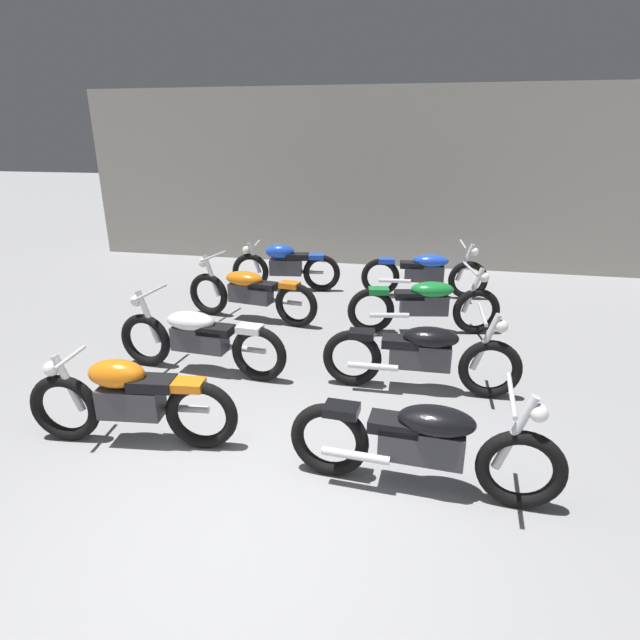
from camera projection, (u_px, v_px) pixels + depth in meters
name	position (u px, v px, depth m)	size (l,w,h in m)	color
ground_plane	(235.00, 531.00, 3.75)	(60.00, 60.00, 0.00)	gray
back_wall	(372.00, 179.00, 10.70)	(12.56, 0.24, 3.60)	#9E998E
motorcycle_left_row_0	(130.00, 399.00, 4.66)	(1.97, 0.53, 0.88)	black
motorcycle_left_row_1	(199.00, 337.00, 6.07)	(2.17, 0.68, 0.97)	black
motorcycle_left_row_2	(250.00, 292.00, 7.78)	(2.16, 0.68, 0.97)	black
motorcycle_left_row_3	(285.00, 266.00, 9.26)	(1.97, 0.56, 0.88)	black
motorcycle_right_row_0	(423.00, 442.00, 4.03)	(2.17, 0.68, 0.97)	black
motorcycle_right_row_1	(421.00, 354.00, 5.62)	(2.17, 0.68, 0.97)	black
motorcycle_right_row_2	(425.00, 303.00, 7.27)	(2.15, 0.77, 0.97)	black
motorcycle_right_row_3	(425.00, 272.00, 8.86)	(2.17, 0.68, 0.97)	black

